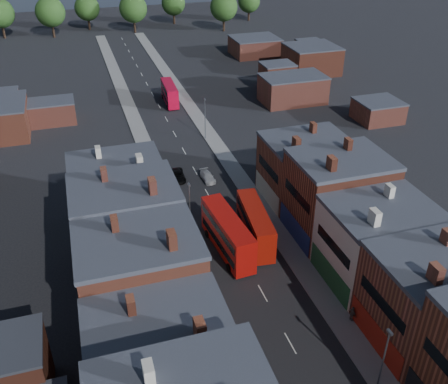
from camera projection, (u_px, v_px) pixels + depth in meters
pavement_west at (155, 170)px, 85.00m from camera, size 3.00×200.00×0.12m
pavement_east at (228, 160)px, 88.33m from camera, size 3.00×200.00×0.12m
lamp_post_1 at (384, 359)px, 44.60m from camera, size 0.25×0.70×8.12m
lamp_post_2 at (190, 206)px, 66.55m from camera, size 0.25×0.70×8.12m
lamp_post_3 at (205, 116)px, 93.83m from camera, size 0.25×0.70×8.12m
bus_0 at (227, 233)px, 64.36m from camera, size 3.82×12.36×5.26m
bus_1 at (255, 225)px, 66.38m from camera, size 3.80×11.61×4.92m
bus_2 at (170, 93)px, 111.54m from camera, size 2.99×10.46×4.48m
car_2 at (178, 176)px, 82.16m from camera, size 2.56×5.02×1.36m
car_3 at (208, 177)px, 81.95m from camera, size 1.97×4.40×1.25m
ped_3 at (352, 314)px, 54.44m from camera, size 0.70×1.18×1.89m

